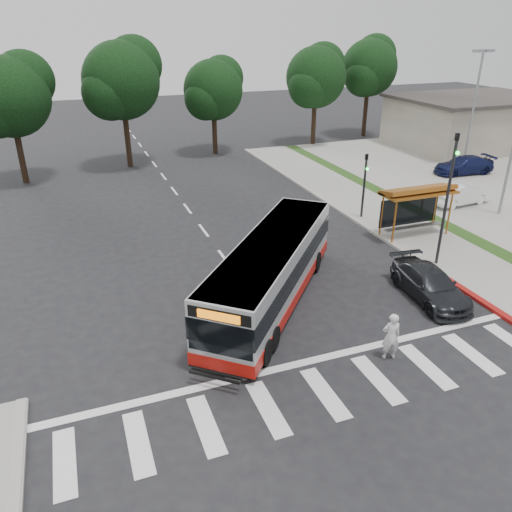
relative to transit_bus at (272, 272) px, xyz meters
name	(u,v)px	position (x,y,z in m)	size (l,w,h in m)	color
ground	(268,316)	(-0.60, -1.07, -1.42)	(140.00, 140.00, 0.00)	black
sidewalk_east	(385,217)	(10.40, 6.93, -1.36)	(4.00, 40.00, 0.12)	gray
curb_east	(357,221)	(8.40, 6.93, -1.35)	(0.30, 40.00, 0.15)	#9E9991
curb_east_red	(478,299)	(8.40, -3.07, -1.35)	(0.32, 6.00, 0.15)	maroon
parking_lot	(510,188)	(22.40, 8.93, -1.37)	(18.00, 36.00, 0.10)	gray
commercial_building	(473,123)	(29.40, 20.93, 0.78)	(14.00, 10.00, 4.40)	#A99E8D
building_roof_cap	(478,98)	(29.40, 20.93, 3.13)	(14.60, 10.60, 0.30)	#383330
crosswalk_ladder	(325,393)	(-0.60, -6.07, -1.42)	(18.00, 2.60, 0.01)	silver
bus_shelter	(417,196)	(10.20, 4.03, 0.93)	(4.20, 1.60, 2.86)	#975519
traffic_signal_ne_tall	(449,190)	(9.00, 0.42, 2.45)	(0.18, 0.37, 6.50)	black
traffic_signal_ne_short	(365,179)	(9.00, 7.42, 1.05)	(0.18, 0.37, 4.00)	black
lot_light_mid	(476,93)	(23.40, 14.93, 4.48)	(1.90, 0.35, 9.01)	gray
tree_ne_a	(316,76)	(15.48, 26.99, 4.97)	(6.16, 5.74, 9.30)	black
tree_ne_b	(370,67)	(22.48, 28.99, 5.49)	(6.16, 5.74, 10.02)	black
tree_north_a	(122,79)	(-2.52, 25.00, 5.50)	(6.60, 6.15, 10.17)	black
tree_north_b	(214,89)	(5.47, 26.99, 4.24)	(5.72, 5.33, 8.43)	black
tree_north_c	(10,95)	(-10.52, 22.99, 4.87)	(6.16, 5.74, 9.30)	black
transit_bus	(272,272)	(0.00, 0.00, 0.00)	(2.39, 11.03, 2.85)	#AFB1B4
pedestrian	(391,336)	(2.43, -5.16, -0.52)	(0.66, 0.44, 1.82)	silver
dark_sedan	(430,284)	(6.53, -2.12, -0.76)	(1.86, 4.57, 1.33)	#222327
parked_car_1	(460,194)	(16.24, 7.24, -0.64)	(1.46, 4.18, 1.38)	white
parked_car_3	(464,165)	(21.66, 13.03, -0.64)	(1.92, 4.72, 1.37)	#131943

